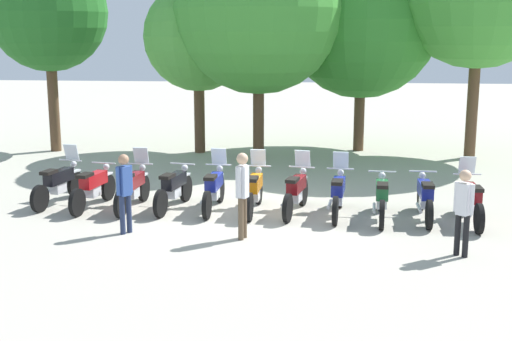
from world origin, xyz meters
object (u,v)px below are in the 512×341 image
(motorcycle_7, at_px, (338,193))
(person_2, at_px, (242,189))
(motorcycle_0, at_px, (59,183))
(motorcycle_8, at_px, (382,197))
(motorcycle_3, at_px, (174,188))
(person_0, at_px, (463,206))
(tree_3, at_px, (362,20))
(motorcycle_6, at_px, (296,191))
(tree_0, at_px, (48,13))
(tree_2, at_px, (259,9))
(motorcycle_2, at_px, (133,187))
(tree_1, at_px, (198,37))
(motorcycle_4, at_px, (214,188))
(motorcycle_1, at_px, (93,187))
(motorcycle_9, at_px, (425,197))
(motorcycle_5, at_px, (254,190))
(person_1, at_px, (125,188))
(motorcycle_10, at_px, (471,200))

(motorcycle_7, height_order, person_2, person_2)
(motorcycle_0, relative_size, motorcycle_8, 0.99)
(motorcycle_3, relative_size, person_2, 1.24)
(person_0, relative_size, tree_3, 0.23)
(motorcycle_6, xyz_separation_m, motorcycle_7, (0.95, -0.11, 0.00))
(tree_0, distance_m, tree_2, 7.17)
(motorcycle_8, bearing_deg, motorcycle_2, 90.37)
(motorcycle_3, distance_m, motorcycle_7, 3.82)
(motorcycle_0, bearing_deg, motorcycle_8, -83.81)
(motorcycle_3, xyz_separation_m, tree_1, (-0.74, 7.52, 3.39))
(motorcycle_0, height_order, motorcycle_4, same)
(tree_3, bearing_deg, motorcycle_8, -89.53)
(motorcycle_2, xyz_separation_m, tree_2, (2.31, 6.78, 4.25))
(motorcycle_0, bearing_deg, motorcycle_3, -82.75)
(motorcycle_1, distance_m, tree_1, 8.41)
(motorcycle_9, height_order, tree_0, tree_0)
(motorcycle_2, xyz_separation_m, tree_1, (0.22, 7.61, 3.38))
(person_0, bearing_deg, motorcycle_8, 68.52)
(motorcycle_1, xyz_separation_m, tree_2, (3.27, 6.78, 4.26))
(motorcycle_8, distance_m, tree_1, 10.27)
(motorcycle_3, xyz_separation_m, motorcycle_5, (1.91, -0.08, 0.01))
(motorcycle_0, height_order, motorcycle_7, same)
(motorcycle_1, bearing_deg, motorcycle_3, -78.85)
(person_1, bearing_deg, motorcycle_4, 89.27)
(tree_0, bearing_deg, motorcycle_2, -56.95)
(person_1, xyz_separation_m, tree_2, (1.92, 8.74, 3.79))
(person_2, bearing_deg, tree_1, -57.79)
(motorcycle_2, relative_size, motorcycle_7, 1.00)
(motorcycle_9, xyz_separation_m, tree_1, (-6.46, 7.88, 3.39))
(motorcycle_2, height_order, tree_3, tree_3)
(motorcycle_1, xyz_separation_m, motorcycle_2, (0.95, -0.00, 0.01))
(motorcycle_0, distance_m, tree_3, 11.86)
(motorcycle_0, xyz_separation_m, tree_0, (-2.92, 7.14, 4.17))
(tree_0, bearing_deg, motorcycle_10, -32.33)
(tree_0, xyz_separation_m, tree_3, (10.48, 1.11, -0.24))
(motorcycle_10, bearing_deg, person_2, 108.51)
(motorcycle_10, relative_size, tree_1, 0.38)
(motorcycle_2, height_order, person_1, person_1)
(motorcycle_1, relative_size, motorcycle_8, 1.00)
(motorcycle_4, distance_m, tree_0, 10.80)
(motorcycle_2, xyz_separation_m, motorcycle_3, (0.96, 0.09, -0.01))
(motorcycle_8, relative_size, motorcycle_9, 1.00)
(motorcycle_0, height_order, person_2, person_2)
(motorcycle_10, relative_size, person_1, 1.32)
(motorcycle_4, height_order, motorcycle_6, same)
(motorcycle_0, xyz_separation_m, person_1, (2.29, -2.24, 0.45))
(motorcycle_7, bearing_deg, motorcycle_8, -98.96)
(motorcycle_0, xyz_separation_m, motorcycle_5, (4.77, -0.27, 0.00))
(motorcycle_8, bearing_deg, motorcycle_3, 88.54)
(motorcycle_5, xyz_separation_m, tree_2, (-0.55, 6.77, 4.25))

